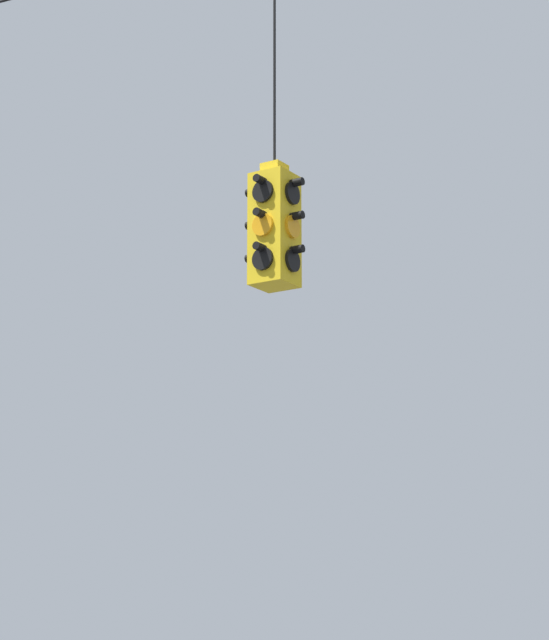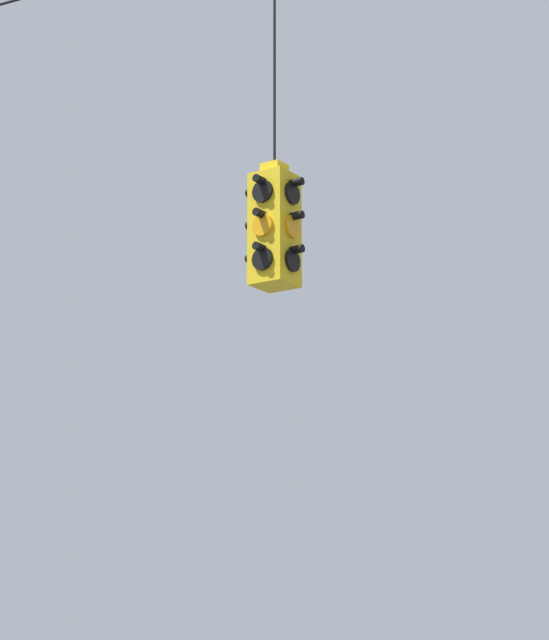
% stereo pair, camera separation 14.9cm
% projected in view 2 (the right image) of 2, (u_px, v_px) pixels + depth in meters
% --- Properties ---
extents(traffic_light_over_intersection, '(0.58, 0.58, 3.46)m').
position_uv_depth(traffic_light_over_intersection, '(275.00, 226.00, 10.77)').
color(traffic_light_over_intersection, yellow).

